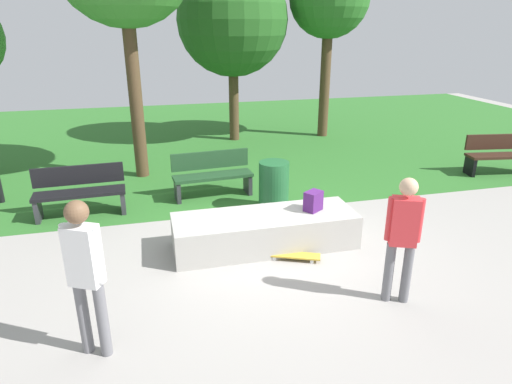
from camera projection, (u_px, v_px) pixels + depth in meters
ground_plane at (274, 250)px, 6.97m from camera, size 28.00×28.00×0.00m
grass_lawn at (205, 136)px, 14.02m from camera, size 26.60×12.45×0.01m
concrete_ledge at (265, 231)px, 6.99m from camera, size 2.88×0.94×0.54m
backpack_on_ledge at (313, 201)px, 7.01m from camera, size 0.34×0.32×0.32m
skater_performing_trick at (403, 232)px, 5.36m from camera, size 0.41×0.31×1.66m
skater_watching at (85, 268)px, 4.43m from camera, size 0.39×0.32×1.77m
skateboard_by_ledge at (294, 255)px, 6.67m from camera, size 0.81×0.50×0.08m
park_bench_far_right at (500, 154)px, 10.40m from camera, size 1.65×0.70×0.91m
park_bench_by_oak at (80, 190)px, 8.09m from camera, size 1.62×0.54×0.91m
park_bench_near_path at (212, 174)px, 9.00m from camera, size 1.63×0.60×0.91m
tree_young_birch at (232, 20)px, 12.45m from camera, size 3.13×3.13×5.02m
trash_bin at (274, 186)px, 8.35m from camera, size 0.57×0.57×0.94m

